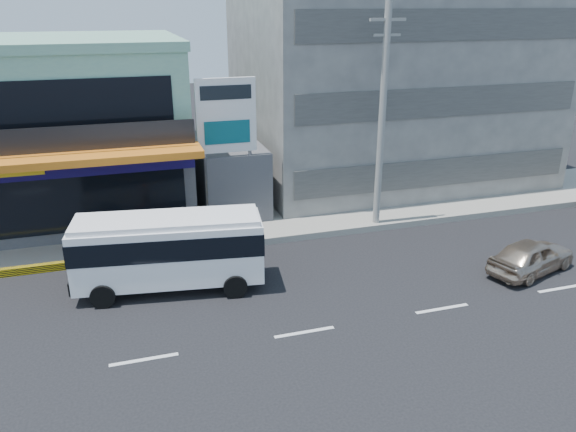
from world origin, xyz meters
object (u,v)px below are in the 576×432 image
at_px(shop_building, 53,134).
at_px(utility_pole_near, 382,118).
at_px(motorcycle_rider, 160,259).
at_px(concrete_building, 389,56).
at_px(sedan, 531,256).
at_px(satellite_dish, 231,145).
at_px(billboard, 227,124).
at_px(minibus, 169,247).

bearing_deg(shop_building, utility_pole_near, -25.06).
distance_m(utility_pole_near, motorcycle_rider, 11.12).
distance_m(concrete_building, sedan, 14.91).
relative_size(satellite_dish, billboard, 0.22).
height_order(satellite_dish, billboard, billboard).
relative_size(minibus, sedan, 1.75).
xyz_separation_m(shop_building, minibus, (4.28, -9.69, -2.33)).
distance_m(satellite_dish, motorcycle_rider, 7.35).
distance_m(shop_building, sedan, 21.96).
bearing_deg(minibus, sedan, -11.51).
distance_m(shop_building, satellite_dish, 8.54).
bearing_deg(sedan, concrete_building, -18.41).
height_order(billboard, sedan, billboard).
xyz_separation_m(sedan, motorcycle_rider, (-13.78, 4.08, -0.03)).
height_order(billboard, minibus, billboard).
bearing_deg(minibus, motorcycle_rider, 101.81).
bearing_deg(concrete_building, minibus, -141.93).
distance_m(billboard, minibus, 6.75).
bearing_deg(minibus, utility_pole_near, 17.95).
relative_size(satellite_dish, sedan, 0.38).
distance_m(utility_pole_near, sedan, 8.32).
relative_size(satellite_dish, utility_pole_near, 0.15).
height_order(satellite_dish, motorcycle_rider, satellite_dish).
distance_m(shop_building, utility_pole_near, 15.50).
xyz_separation_m(billboard, minibus, (-3.22, -4.95, -3.26)).
xyz_separation_m(shop_building, motorcycle_rider, (4.00, -8.37, -3.36)).
relative_size(concrete_building, minibus, 2.31).
bearing_deg(motorcycle_rider, shop_building, 115.55).
relative_size(concrete_building, billboard, 2.32).
relative_size(concrete_building, satellite_dish, 10.67).
xyz_separation_m(minibus, motorcycle_rider, (-0.28, 1.33, -1.03)).
height_order(shop_building, concrete_building, concrete_building).
xyz_separation_m(satellite_dish, minibus, (-3.72, -6.75, -1.91)).
relative_size(concrete_building, sedan, 4.06).
bearing_deg(billboard, concrete_building, 28.92).
height_order(satellite_dish, utility_pole_near, utility_pole_near).
distance_m(billboard, utility_pole_near, 6.75).
height_order(shop_building, sedan, shop_building).
distance_m(concrete_building, motorcycle_rider, 18.03).
bearing_deg(motorcycle_rider, minibus, -78.19).
xyz_separation_m(shop_building, concrete_building, (18.00, 1.05, 3.00)).
height_order(concrete_building, utility_pole_near, concrete_building).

